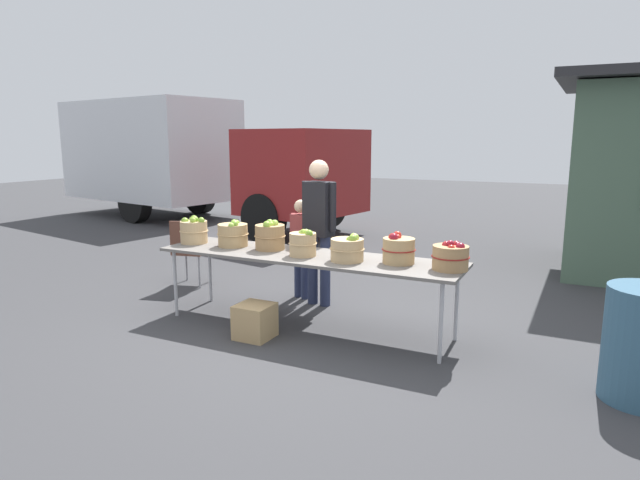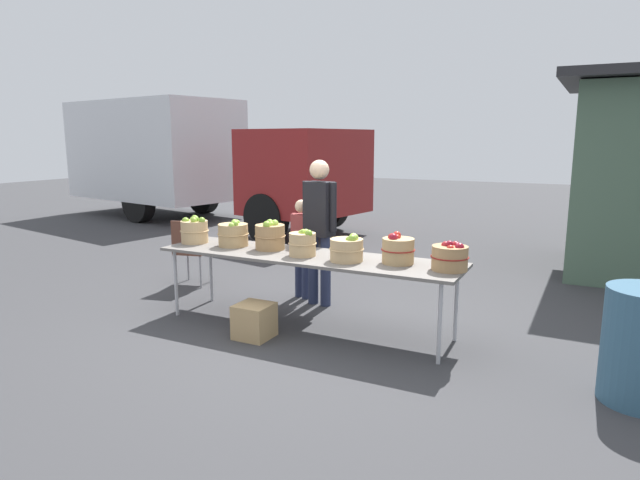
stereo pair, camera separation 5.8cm
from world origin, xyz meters
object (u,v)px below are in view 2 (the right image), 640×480
Objects in this scene: child_customer at (302,241)px; apple_basket_green_0 at (194,230)px; apple_basket_green_3 at (303,243)px; vendor_adult at (319,221)px; apple_basket_red_1 at (450,257)px; apple_basket_green_1 at (233,234)px; market_table at (306,258)px; produce_crate at (254,321)px; apple_basket_green_2 at (270,236)px; folding_chair at (191,247)px; apple_basket_green_4 at (347,249)px; apple_basket_red_0 at (398,250)px; box_truck at (184,156)px.

apple_basket_green_0 is at bearing 63.24° from child_customer.
child_customer is at bearing 119.28° from apple_basket_green_3.
vendor_adult is 1.40× the size of child_customer.
apple_basket_red_1 is at bearing 2.63° from apple_basket_green_3.
apple_basket_green_1 is 0.91m from apple_basket_green_3.
child_customer reaches higher than market_table.
produce_crate is at bearing 92.28° from vendor_adult.
apple_basket_green_2 is 0.93m from produce_crate.
apple_basket_green_2 is 0.98× the size of apple_basket_red_1.
apple_basket_green_3 is 2.25m from folding_chair.
apple_basket_green_2 is 0.99× the size of apple_basket_green_4.
apple_basket_red_1 is at bearing 173.91° from child_customer.
apple_basket_green_1 reaches higher than apple_basket_red_0.
apple_basket_green_1 reaches higher than apple_basket_green_3.
apple_basket_red_0 is at bearing 6.64° from apple_basket_green_3.
apple_basket_green_4 is 1.05× the size of apple_basket_red_0.
folding_chair is at bearing 162.67° from apple_basket_green_4.
folding_chair is at bearing 168.47° from apple_basket_red_1.
folding_chair is (-3.51, 0.72, -0.36)m from apple_basket_red_1.
apple_basket_green_2 is 0.38× the size of folding_chair.
produce_crate is at bearing -34.65° from box_truck.
market_table is 9.39× the size of apple_basket_green_4.
child_customer reaches higher than apple_basket_red_1.
apple_basket_green_1 is 0.39× the size of folding_chair.
apple_basket_red_1 is at bearing 4.98° from apple_basket_green_4.
apple_basket_green_0 is 1.25m from child_customer.
folding_chair is (-0.68, 0.72, -0.38)m from apple_basket_green_0.
apple_basket_green_1 is at bearing 51.38° from vendor_adult.
apple_basket_green_0 is 1.39m from vendor_adult.
folding_chair is (-1.62, 0.66, -0.38)m from apple_basket_green_2.
apple_basket_red_0 is at bearing 3.77° from market_table.
vendor_adult is at bearing 156.23° from apple_basket_red_1.
apple_basket_green_3 reaches higher than market_table.
vendor_adult is at bearing 105.42° from apple_basket_green_3.
market_table is 9.24× the size of apple_basket_green_1.
apple_basket_green_0 is 1.40m from produce_crate.
apple_basket_red_0 is at bearing 0.30° from apple_basket_green_1.
vendor_adult reaches higher than folding_chair.
apple_basket_green_0 is at bearing 119.26° from folding_chair.
apple_basket_red_0 is at bearing 1.23° from apple_basket_green_0.
apple_basket_green_3 is 0.33× the size of folding_chair.
market_table is 9.37× the size of produce_crate.
produce_crate is (0.16, -0.56, -0.72)m from apple_basket_green_2.
apple_basket_green_0 reaches higher than apple_basket_green_1.
vendor_adult is (-0.22, 0.79, 0.10)m from apple_basket_green_3.
child_customer is (-1.96, 0.87, -0.17)m from apple_basket_red_1.
apple_basket_green_1 reaches higher than folding_chair.
apple_basket_green_2 is at bearing 112.95° from child_customer.
apple_basket_green_3 is 8.08m from box_truck.
child_customer is at bearing 95.05° from apple_basket_green_2.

